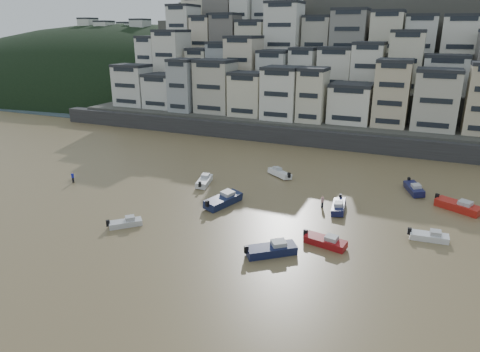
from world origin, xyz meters
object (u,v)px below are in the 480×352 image
at_px(boat_a, 271,248).
at_px(boat_d, 429,235).
at_px(person_blue, 73,177).
at_px(person_pink, 322,202).
at_px(boat_e, 339,205).
at_px(boat_b, 325,240).
at_px(boat_c, 223,199).
at_px(boat_j, 125,222).
at_px(boat_g, 458,204).
at_px(boat_h, 280,172).
at_px(boat_i, 414,187).
at_px(boat_f, 204,180).

relative_size(boat_a, boat_d, 1.30).
height_order(person_blue, person_pink, same).
xyz_separation_m(boat_e, person_blue, (-41.28, -5.81, 0.12)).
relative_size(boat_b, boat_c, 0.77).
bearing_deg(person_pink, boat_e, -2.76).
xyz_separation_m(boat_j, person_blue, (-17.94, 9.79, 0.27)).
bearing_deg(boat_a, person_pink, 43.53).
distance_m(boat_g, boat_h, 26.96).
bearing_deg(boat_i, person_pink, -64.57).
bearing_deg(boat_e, boat_g, 107.26).
relative_size(boat_a, boat_b, 1.14).
xyz_separation_m(boat_j, person_pink, (21.07, 15.71, 0.27)).
height_order(boat_a, boat_b, boat_a).
bearing_deg(boat_a, boat_c, 97.01).
xyz_separation_m(boat_a, boat_d, (15.66, 10.57, -0.19)).
bearing_deg(boat_c, boat_g, -54.36).
height_order(boat_e, boat_f, boat_f).
height_order(boat_h, boat_i, boat_i).
distance_m(boat_c, boat_f, 9.08).
bearing_deg(boat_i, boat_f, -92.39).
relative_size(boat_e, boat_i, 0.96).
height_order(boat_c, boat_h, boat_c).
relative_size(boat_g, boat_j, 1.45).
xyz_separation_m(boat_e, boat_f, (-21.59, 1.89, 0.01)).
height_order(boat_e, boat_i, boat_i).
relative_size(boat_h, boat_i, 0.92).
height_order(boat_g, person_pink, person_pink).
height_order(boat_a, person_pink, person_pink).
distance_m(person_blue, person_pink, 39.45).
bearing_deg(boat_d, boat_g, 68.08).
xyz_separation_m(boat_b, boat_f, (-22.21, 12.57, 0.04)).
relative_size(boat_f, boat_i, 0.97).
bearing_deg(boat_c, boat_j, 158.97).
relative_size(boat_d, person_blue, 2.66).
xyz_separation_m(boat_a, boat_h, (-7.61, 25.41, -0.10)).
distance_m(boat_c, boat_e, 15.81).
bearing_deg(boat_j, boat_b, -33.14).
relative_size(boat_f, boat_g, 0.88).
relative_size(boat_e, boat_f, 0.98).
height_order(boat_c, person_pink, boat_c).
bearing_deg(boat_e, person_pink, -99.36).
distance_m(boat_b, boat_e, 10.70).
bearing_deg(boat_f, boat_j, 160.59).
bearing_deg(boat_b, boat_h, 132.46).
distance_m(boat_g, person_pink, 18.24).
distance_m(boat_a, boat_j, 19.07).
distance_m(boat_f, boat_g, 36.69).
bearing_deg(boat_a, boat_g, 9.62).
xyz_separation_m(boat_h, boat_i, (20.89, 1.07, 0.06)).
bearing_deg(person_blue, boat_e, 8.01).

